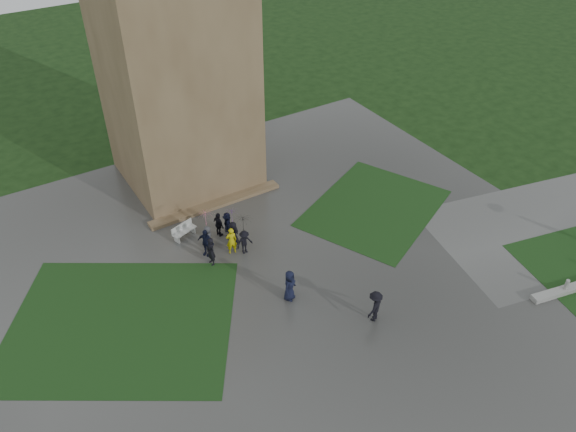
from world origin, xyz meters
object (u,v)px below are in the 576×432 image
pedestrian_near (375,306)px  bench (184,231)px  tower (173,49)px  pedestrian_mid (290,285)px

pedestrian_near → bench: bearing=-88.4°
bench → pedestrian_near: bearing=-82.2°
tower → pedestrian_near: size_ratio=9.88×
tower → pedestrian_mid: tower is taller
tower → pedestrian_near: 19.37m
bench → pedestrian_near: (5.46, -11.16, 0.45)m
bench → pedestrian_mid: bearing=-89.3°
tower → bench: bearing=-115.7°
bench → pedestrian_mid: size_ratio=0.89×
tower → bench: (-3.02, -6.28, -8.52)m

